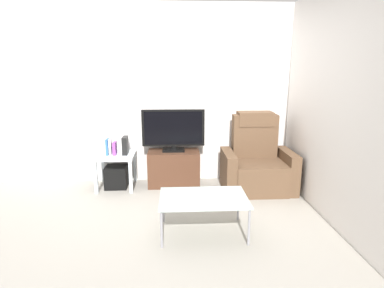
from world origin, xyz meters
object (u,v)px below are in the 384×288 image
object	(u,v)px
coffee_table	(203,199)
side_table	(116,160)
recliner_armchair	(257,163)
book_middle	(110,147)
book_rightmost	(115,148)
book_leftmost	(107,147)
game_console	(125,145)
subwoofer_box	(117,177)
tv_stand	(174,168)
cell_phone	(212,199)
television	(173,129)

from	to	relation	value
coffee_table	side_table	bearing A→B (deg)	129.02
recliner_armchair	side_table	size ratio (longest dim) A/B	2.00
book_middle	book_rightmost	size ratio (longest dim) A/B	1.22
recliner_armchair	book_leftmost	distance (m)	2.13
book_leftmost	game_console	size ratio (longest dim) A/B	0.90
subwoofer_box	book_leftmost	distance (m)	0.46
tv_stand	coffee_table	xyz separation A→B (m)	(0.31, -1.47, 0.12)
book_rightmost	book_middle	bearing A→B (deg)	180.00
side_table	subwoofer_box	size ratio (longest dim) A/B	1.73
book_leftmost	cell_phone	size ratio (longest dim) A/B	1.51
book_rightmost	cell_phone	xyz separation A→B (m)	(1.22, -1.46, -0.18)
book_middle	game_console	bearing A→B (deg)	8.36
recliner_armchair	book_middle	world-z (taller)	recliner_armchair
side_table	book_leftmost	xyz separation A→B (m)	(-0.10, -0.02, 0.19)
television	subwoofer_box	size ratio (longest dim) A/B	2.88
television	cell_phone	bearing A→B (deg)	-75.89
recliner_armchair	book_leftmost	bearing A→B (deg)	164.82
television	cell_phone	size ratio (longest dim) A/B	6.00
recliner_armchair	side_table	world-z (taller)	recliner_armchair
book_middle	book_rightmost	world-z (taller)	book_middle
television	side_table	world-z (taller)	television
side_table	game_console	size ratio (longest dim) A/B	2.16
subwoofer_box	side_table	bearing A→B (deg)	-71.57
television	coffee_table	world-z (taller)	television
television	book_middle	world-z (taller)	television
recliner_armchair	subwoofer_box	bearing A→B (deg)	164.07
book_middle	book_rightmost	distance (m)	0.06
recliner_armchair	book_rightmost	size ratio (longest dim) A/B	5.91
tv_stand	subwoofer_box	xyz separation A→B (m)	(-0.83, -0.06, -0.10)
coffee_table	tv_stand	bearing A→B (deg)	101.89
recliner_armchair	cell_phone	bearing A→B (deg)	-132.39
coffee_table	subwoofer_box	bearing A→B (deg)	129.02
tv_stand	book_leftmost	xyz separation A→B (m)	(-0.93, -0.08, 0.35)
tv_stand	recliner_armchair	bearing A→B (deg)	-10.18
subwoofer_box	coffee_table	size ratio (longest dim) A/B	0.35
recliner_armchair	book_leftmost	world-z (taller)	recliner_armchair
recliner_armchair	book_rightmost	bearing A→B (deg)	164.64
book_leftmost	coffee_table	size ratio (longest dim) A/B	0.25
game_console	cell_phone	bearing A→B (deg)	-54.10
tv_stand	book_rightmost	world-z (taller)	book_rightmost
recliner_armchair	subwoofer_box	xyz separation A→B (m)	(-2.01, 0.15, -0.22)
recliner_armchair	side_table	distance (m)	2.02
television	book_leftmost	xyz separation A→B (m)	(-0.93, -0.10, -0.22)
side_table	book_leftmost	distance (m)	0.22
book_rightmost	subwoofer_box	bearing A→B (deg)	90.17
recliner_armchair	book_rightmost	distance (m)	2.03
game_console	recliner_armchair	bearing A→B (deg)	-4.98
book_middle	coffee_table	distance (m)	1.85
book_rightmost	cell_phone	size ratio (longest dim) A/B	1.22
book_rightmost	coffee_table	world-z (taller)	book_rightmost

